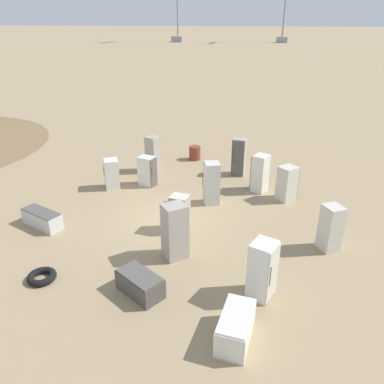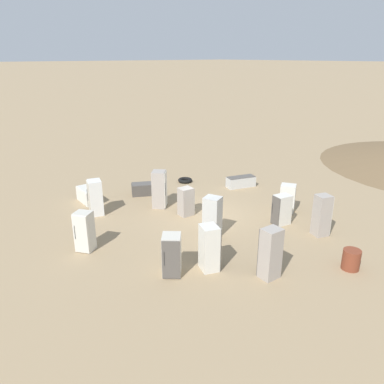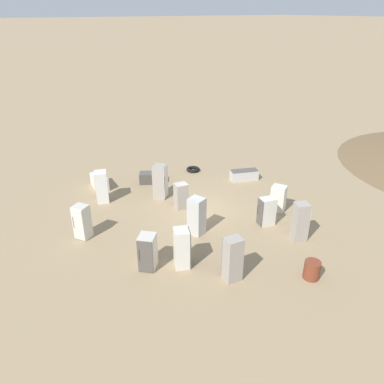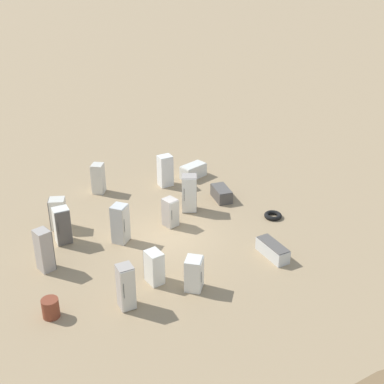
{
  "view_description": "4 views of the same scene",
  "coord_description": "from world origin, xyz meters",
  "px_view_note": "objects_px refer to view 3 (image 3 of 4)",
  "views": [
    {
      "loc": [
        -12.65,
        -4.29,
        7.33
      ],
      "look_at": [
        1.16,
        -0.67,
        0.74
      ],
      "focal_mm": 35.0,
      "sensor_mm": 36.0,
      "label": 1
    },
    {
      "loc": [
        12.43,
        -11.69,
        7.51
      ],
      "look_at": [
        -0.43,
        -0.57,
        1.28
      ],
      "focal_mm": 35.0,
      "sensor_mm": 36.0,
      "label": 2
    },
    {
      "loc": [
        14.73,
        -9.71,
        9.75
      ],
      "look_at": [
        -0.67,
        -0.05,
        0.81
      ],
      "focal_mm": 35.0,
      "sensor_mm": 36.0,
      "label": 3
    },
    {
      "loc": [
        15.27,
        15.26,
        13.25
      ],
      "look_at": [
        -1.43,
        0.12,
        1.83
      ],
      "focal_mm": 50.0,
      "sensor_mm": 36.0,
      "label": 4
    }
  ],
  "objects_px": {
    "discarded_fridge_9": "(82,222)",
    "rusty_barrel": "(312,270)",
    "discarded_fridge_7": "(160,182)",
    "discarded_fridge_4": "(99,181)",
    "scrap_tire": "(193,169)",
    "discarded_fridge_0": "(244,175)",
    "discarded_fridge_6": "(148,252)",
    "discarded_fridge_12": "(181,196)",
    "discarded_fridge_2": "(300,222)",
    "discarded_fridge_10": "(151,178)",
    "discarded_fridge_11": "(182,248)",
    "discarded_fridge_5": "(267,211)",
    "discarded_fridge_8": "(102,187)",
    "discarded_fridge_13": "(197,216)",
    "discarded_fridge_1": "(233,259)",
    "discarded_fridge_3": "(278,198)"
  },
  "relations": [
    {
      "from": "discarded_fridge_9",
      "to": "rusty_barrel",
      "type": "bearing_deg",
      "value": -172.62
    },
    {
      "from": "discarded_fridge_7",
      "to": "discarded_fridge_4",
      "type": "bearing_deg",
      "value": -94.51
    },
    {
      "from": "scrap_tire",
      "to": "discarded_fridge_0",
      "type": "bearing_deg",
      "value": 33.97
    },
    {
      "from": "discarded_fridge_6",
      "to": "discarded_fridge_12",
      "type": "relative_size",
      "value": 1.09
    },
    {
      "from": "discarded_fridge_2",
      "to": "scrap_tire",
      "type": "bearing_deg",
      "value": -160.07
    },
    {
      "from": "discarded_fridge_4",
      "to": "discarded_fridge_10",
      "type": "bearing_deg",
      "value": -15.55
    },
    {
      "from": "discarded_fridge_11",
      "to": "discarded_fridge_7",
      "type": "bearing_deg",
      "value": -177.92
    },
    {
      "from": "discarded_fridge_12",
      "to": "discarded_fridge_5",
      "type": "bearing_deg",
      "value": 41.89
    },
    {
      "from": "discarded_fridge_5",
      "to": "discarded_fridge_8",
      "type": "xyz_separation_m",
      "value": [
        -6.74,
        -6.05,
        0.17
      ]
    },
    {
      "from": "discarded_fridge_12",
      "to": "rusty_barrel",
      "type": "distance_m",
      "value": 7.99
    },
    {
      "from": "discarded_fridge_4",
      "to": "discarded_fridge_5",
      "type": "relative_size",
      "value": 1.08
    },
    {
      "from": "discarded_fridge_7",
      "to": "discarded_fridge_9",
      "type": "distance_m",
      "value": 5.37
    },
    {
      "from": "discarded_fridge_5",
      "to": "discarded_fridge_13",
      "type": "bearing_deg",
      "value": 84.25
    },
    {
      "from": "discarded_fridge_8",
      "to": "discarded_fridge_7",
      "type": "bearing_deg",
      "value": -93.95
    },
    {
      "from": "discarded_fridge_7",
      "to": "discarded_fridge_12",
      "type": "height_order",
      "value": "discarded_fridge_7"
    },
    {
      "from": "discarded_fridge_0",
      "to": "discarded_fridge_13",
      "type": "distance_m",
      "value": 6.98
    },
    {
      "from": "discarded_fridge_1",
      "to": "discarded_fridge_9",
      "type": "height_order",
      "value": "discarded_fridge_1"
    },
    {
      "from": "discarded_fridge_4",
      "to": "discarded_fridge_5",
      "type": "xyz_separation_m",
      "value": [
        8.56,
        5.59,
        0.33
      ]
    },
    {
      "from": "discarded_fridge_6",
      "to": "rusty_barrel",
      "type": "xyz_separation_m",
      "value": [
        4.08,
        5.25,
        -0.39
      ]
    },
    {
      "from": "discarded_fridge_2",
      "to": "discarded_fridge_6",
      "type": "bearing_deg",
      "value": -83.44
    },
    {
      "from": "discarded_fridge_6",
      "to": "discarded_fridge_7",
      "type": "distance_m",
      "value": 6.53
    },
    {
      "from": "discarded_fridge_5",
      "to": "discarded_fridge_9",
      "type": "height_order",
      "value": "discarded_fridge_9"
    },
    {
      "from": "discarded_fridge_1",
      "to": "discarded_fridge_13",
      "type": "bearing_deg",
      "value": 84.71
    },
    {
      "from": "discarded_fridge_5",
      "to": "discarded_fridge_8",
      "type": "relative_size",
      "value": 0.81
    },
    {
      "from": "discarded_fridge_5",
      "to": "discarded_fridge_6",
      "type": "relative_size",
      "value": 0.93
    },
    {
      "from": "discarded_fridge_4",
      "to": "discarded_fridge_12",
      "type": "relative_size",
      "value": 1.09
    },
    {
      "from": "discarded_fridge_8",
      "to": "discarded_fridge_1",
      "type": "bearing_deg",
      "value": -148.56
    },
    {
      "from": "discarded_fridge_8",
      "to": "discarded_fridge_2",
      "type": "bearing_deg",
      "value": -123.97
    },
    {
      "from": "discarded_fridge_1",
      "to": "discarded_fridge_4",
      "type": "relative_size",
      "value": 1.23
    },
    {
      "from": "discarded_fridge_0",
      "to": "discarded_fridge_6",
      "type": "relative_size",
      "value": 1.2
    },
    {
      "from": "discarded_fridge_6",
      "to": "discarded_fridge_11",
      "type": "relative_size",
      "value": 0.88
    },
    {
      "from": "discarded_fridge_0",
      "to": "rusty_barrel",
      "type": "relative_size",
      "value": 2.39
    },
    {
      "from": "rusty_barrel",
      "to": "discarded_fridge_1",
      "type": "bearing_deg",
      "value": -121.06
    },
    {
      "from": "discarded_fridge_8",
      "to": "rusty_barrel",
      "type": "xyz_separation_m",
      "value": [
        10.87,
        4.74,
        -0.5
      ]
    },
    {
      "from": "discarded_fridge_4",
      "to": "discarded_fridge_8",
      "type": "xyz_separation_m",
      "value": [
        1.82,
        -0.46,
        0.5
      ]
    },
    {
      "from": "discarded_fridge_1",
      "to": "discarded_fridge_8",
      "type": "relative_size",
      "value": 1.07
    },
    {
      "from": "rusty_barrel",
      "to": "scrap_tire",
      "type": "bearing_deg",
      "value": 171.04
    },
    {
      "from": "discarded_fridge_8",
      "to": "discarded_fridge_12",
      "type": "height_order",
      "value": "discarded_fridge_8"
    },
    {
      "from": "scrap_tire",
      "to": "rusty_barrel",
      "type": "bearing_deg",
      "value": -8.96
    },
    {
      "from": "discarded_fridge_2",
      "to": "discarded_fridge_9",
      "type": "distance_m",
      "value": 10.12
    },
    {
      "from": "discarded_fridge_4",
      "to": "discarded_fridge_3",
      "type": "bearing_deg",
      "value": -44.04
    },
    {
      "from": "discarded_fridge_2",
      "to": "discarded_fridge_8",
      "type": "xyz_separation_m",
      "value": [
        -8.58,
        -6.43,
        -0.05
      ]
    },
    {
      "from": "discarded_fridge_4",
      "to": "rusty_barrel",
      "type": "height_order",
      "value": "discarded_fridge_4"
    },
    {
      "from": "discarded_fridge_2",
      "to": "discarded_fridge_3",
      "type": "height_order",
      "value": "discarded_fridge_2"
    },
    {
      "from": "discarded_fridge_0",
      "to": "discarded_fridge_4",
      "type": "distance_m",
      "value": 8.94
    },
    {
      "from": "discarded_fridge_5",
      "to": "discarded_fridge_9",
      "type": "distance_m",
      "value": 8.91
    },
    {
      "from": "discarded_fridge_6",
      "to": "discarded_fridge_13",
      "type": "relative_size",
      "value": 0.83
    },
    {
      "from": "discarded_fridge_11",
      "to": "discarded_fridge_1",
      "type": "bearing_deg",
      "value": 56.64
    },
    {
      "from": "scrap_tire",
      "to": "discarded_fridge_4",
      "type": "bearing_deg",
      "value": -97.76
    },
    {
      "from": "discarded_fridge_9",
      "to": "discarded_fridge_13",
      "type": "relative_size",
      "value": 0.89
    }
  ]
}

